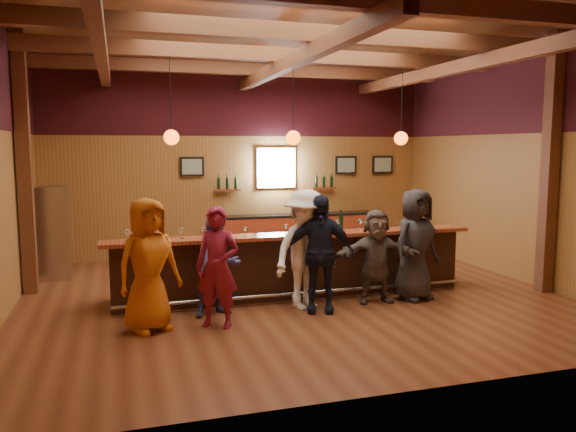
{
  "coord_description": "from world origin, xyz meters",
  "views": [
    {
      "loc": [
        -2.81,
        -9.01,
        2.56
      ],
      "look_at": [
        0.0,
        0.3,
        1.35
      ],
      "focal_mm": 35.0,
      "sensor_mm": 36.0,
      "label": 1
    }
  ],
  "objects_px": {
    "customer_navy": "(319,254)",
    "bottle_a": "(319,223)",
    "customer_denim": "(218,267)",
    "bartender": "(314,235)",
    "bar_counter": "(291,264)",
    "customer_orange": "(148,265)",
    "customer_brown": "(376,256)",
    "ice_bucket": "(302,226)",
    "back_bar_cabinet": "(295,234)",
    "customer_white": "(306,250)",
    "customer_redvest": "(217,267)",
    "customer_dark": "(415,244)",
    "stainless_fridge": "(52,233)"
  },
  "relations": [
    {
      "from": "customer_white",
      "to": "customer_dark",
      "type": "relative_size",
      "value": 1.01
    },
    {
      "from": "back_bar_cabinet",
      "to": "customer_navy",
      "type": "bearing_deg",
      "value": -102.95
    },
    {
      "from": "bar_counter",
      "to": "customer_white",
      "type": "bearing_deg",
      "value": -92.96
    },
    {
      "from": "customer_redvest",
      "to": "ice_bucket",
      "type": "xyz_separation_m",
      "value": [
        1.63,
        1.14,
        0.37
      ]
    },
    {
      "from": "customer_brown",
      "to": "bartender",
      "type": "xyz_separation_m",
      "value": [
        -0.38,
        1.97,
        0.07
      ]
    },
    {
      "from": "customer_dark",
      "to": "bartender",
      "type": "height_order",
      "value": "customer_dark"
    },
    {
      "from": "customer_denim",
      "to": "customer_navy",
      "type": "bearing_deg",
      "value": -21.79
    },
    {
      "from": "bottle_a",
      "to": "stainless_fridge",
      "type": "bearing_deg",
      "value": 149.86
    },
    {
      "from": "back_bar_cabinet",
      "to": "customer_denim",
      "type": "height_order",
      "value": "customer_denim"
    },
    {
      "from": "customer_dark",
      "to": "bottle_a",
      "type": "distance_m",
      "value": 1.66
    },
    {
      "from": "back_bar_cabinet",
      "to": "bartender",
      "type": "xyz_separation_m",
      "value": [
        -0.4,
        -2.54,
        0.36
      ]
    },
    {
      "from": "customer_redvest",
      "to": "customer_denim",
      "type": "distance_m",
      "value": 0.56
    },
    {
      "from": "customer_dark",
      "to": "bottle_a",
      "type": "relative_size",
      "value": 4.92
    },
    {
      "from": "bar_counter",
      "to": "customer_brown",
      "type": "xyz_separation_m",
      "value": [
        1.17,
        -0.94,
        0.25
      ]
    },
    {
      "from": "customer_denim",
      "to": "customer_navy",
      "type": "relative_size",
      "value": 0.82
    },
    {
      "from": "back_bar_cabinet",
      "to": "customer_brown",
      "type": "distance_m",
      "value": 4.52
    },
    {
      "from": "customer_redvest",
      "to": "customer_navy",
      "type": "xyz_separation_m",
      "value": [
        1.64,
        0.29,
        0.05
      ]
    },
    {
      "from": "back_bar_cabinet",
      "to": "customer_white",
      "type": "distance_m",
      "value": 4.68
    },
    {
      "from": "customer_brown",
      "to": "bottle_a",
      "type": "distance_m",
      "value": 1.15
    },
    {
      "from": "bartender",
      "to": "ice_bucket",
      "type": "bearing_deg",
      "value": 59.33
    },
    {
      "from": "bartender",
      "to": "customer_orange",
      "type": "bearing_deg",
      "value": 32.69
    },
    {
      "from": "bartender",
      "to": "bar_counter",
      "type": "bearing_deg",
      "value": 49.44
    },
    {
      "from": "back_bar_cabinet",
      "to": "customer_dark",
      "type": "height_order",
      "value": "customer_dark"
    },
    {
      "from": "bar_counter",
      "to": "stainless_fridge",
      "type": "xyz_separation_m",
      "value": [
        -4.12,
        2.45,
        0.38
      ]
    },
    {
      "from": "bar_counter",
      "to": "bottle_a",
      "type": "height_order",
      "value": "bottle_a"
    },
    {
      "from": "customer_denim",
      "to": "customer_brown",
      "type": "relative_size",
      "value": 0.97
    },
    {
      "from": "customer_navy",
      "to": "back_bar_cabinet",
      "type": "bearing_deg",
      "value": 95.67
    },
    {
      "from": "customer_dark",
      "to": "ice_bucket",
      "type": "distance_m",
      "value": 1.92
    },
    {
      "from": "back_bar_cabinet",
      "to": "bartender",
      "type": "distance_m",
      "value": 2.6
    },
    {
      "from": "customer_brown",
      "to": "ice_bucket",
      "type": "bearing_deg",
      "value": 157.57
    },
    {
      "from": "customer_denim",
      "to": "bartender",
      "type": "bearing_deg",
      "value": 28.32
    },
    {
      "from": "stainless_fridge",
      "to": "customer_brown",
      "type": "height_order",
      "value": "stainless_fridge"
    },
    {
      "from": "back_bar_cabinet",
      "to": "bartender",
      "type": "height_order",
      "value": "bartender"
    },
    {
      "from": "customer_orange",
      "to": "bar_counter",
      "type": "bearing_deg",
      "value": 4.14
    },
    {
      "from": "customer_navy",
      "to": "ice_bucket",
      "type": "bearing_deg",
      "value": 108.77
    },
    {
      "from": "customer_orange",
      "to": "ice_bucket",
      "type": "relative_size",
      "value": 7.48
    },
    {
      "from": "bottle_a",
      "to": "customer_denim",
      "type": "bearing_deg",
      "value": -159.55
    },
    {
      "from": "customer_brown",
      "to": "ice_bucket",
      "type": "xyz_separation_m",
      "value": [
        -1.07,
        0.64,
        0.46
      ]
    },
    {
      "from": "stainless_fridge",
      "to": "customer_orange",
      "type": "height_order",
      "value": "customer_orange"
    },
    {
      "from": "customer_navy",
      "to": "bottle_a",
      "type": "distance_m",
      "value": 1.07
    },
    {
      "from": "stainless_fridge",
      "to": "customer_orange",
      "type": "xyz_separation_m",
      "value": [
        1.64,
        -3.78,
        0.03
      ]
    },
    {
      "from": "customer_navy",
      "to": "bottle_a",
      "type": "xyz_separation_m",
      "value": [
        0.34,
        0.95,
        0.34
      ]
    },
    {
      "from": "bottle_a",
      "to": "customer_white",
      "type": "bearing_deg",
      "value": -123.83
    },
    {
      "from": "stainless_fridge",
      "to": "bartender",
      "type": "distance_m",
      "value": 5.11
    },
    {
      "from": "customer_white",
      "to": "customer_redvest",
      "type": "bearing_deg",
      "value": 174.5
    },
    {
      "from": "stainless_fridge",
      "to": "customer_denim",
      "type": "bearing_deg",
      "value": -51.34
    },
    {
      "from": "stainless_fridge",
      "to": "customer_white",
      "type": "relative_size",
      "value": 0.95
    },
    {
      "from": "bar_counter",
      "to": "customer_redvest",
      "type": "relative_size",
      "value": 3.65
    },
    {
      "from": "ice_bucket",
      "to": "bottle_a",
      "type": "height_order",
      "value": "bottle_a"
    },
    {
      "from": "back_bar_cabinet",
      "to": "customer_white",
      "type": "height_order",
      "value": "customer_white"
    }
  ]
}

